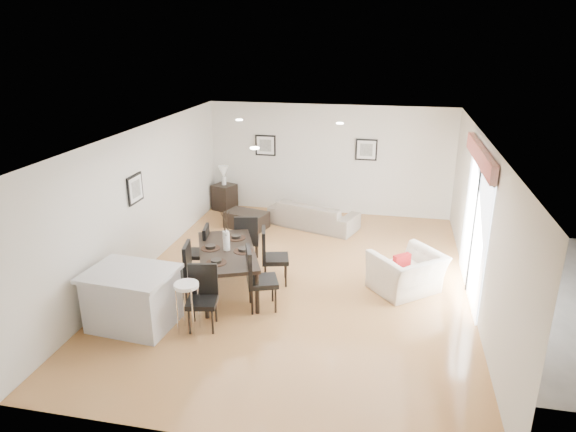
% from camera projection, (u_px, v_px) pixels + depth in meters
% --- Properties ---
extents(ground, '(8.00, 8.00, 0.00)m').
position_uv_depth(ground, '(299.00, 282.00, 9.39)').
color(ground, '#B6854A').
rests_on(ground, ground).
extents(wall_back, '(6.00, 0.04, 2.70)m').
position_uv_depth(wall_back, '(329.00, 160.00, 12.63)').
color(wall_back, silver).
rests_on(wall_back, ground).
extents(wall_front, '(6.00, 0.04, 2.70)m').
position_uv_depth(wall_front, '(227.00, 338.00, 5.25)').
color(wall_front, silver).
rests_on(wall_front, ground).
extents(wall_left, '(0.04, 8.00, 2.70)m').
position_uv_depth(wall_left, '(140.00, 201.00, 9.51)').
color(wall_left, silver).
rests_on(wall_left, ground).
extents(wall_right, '(0.04, 8.00, 2.70)m').
position_uv_depth(wall_right, '(480.00, 224.00, 8.36)').
color(wall_right, silver).
rests_on(wall_right, ground).
extents(ceiling, '(6.00, 8.00, 0.02)m').
position_uv_depth(ceiling, '(300.00, 135.00, 8.48)').
color(ceiling, white).
rests_on(ceiling, wall_back).
extents(sofa, '(2.21, 1.43, 0.60)m').
position_uv_depth(sofa, '(313.00, 214.00, 11.97)').
color(sofa, gray).
rests_on(sofa, ground).
extents(armchair, '(1.47, 1.46, 0.72)m').
position_uv_depth(armchair, '(407.00, 272.00, 8.93)').
color(armchair, '#F1E3D0').
rests_on(armchair, ground).
extents(dining_table, '(1.57, 2.08, 0.78)m').
position_uv_depth(dining_table, '(227.00, 254.00, 8.84)').
color(dining_table, black).
rests_on(dining_table, ground).
extents(dining_chair_wnear, '(0.54, 0.54, 1.02)m').
position_uv_depth(dining_chair_wnear, '(181.00, 269.00, 8.60)').
color(dining_chair_wnear, black).
rests_on(dining_chair_wnear, ground).
extents(dining_chair_wfar, '(0.51, 0.51, 0.98)m').
position_uv_depth(dining_chair_wfar, '(201.00, 248.00, 9.47)').
color(dining_chair_wfar, black).
rests_on(dining_chair_wfar, ground).
extents(dining_chair_enear, '(0.62, 0.62, 1.08)m').
position_uv_depth(dining_chair_enear, '(257.00, 275.00, 8.29)').
color(dining_chair_enear, black).
rests_on(dining_chair_enear, ground).
extents(dining_chair_efar, '(0.57, 0.57, 1.04)m').
position_uv_depth(dining_chair_efar, '(270.00, 253.00, 9.16)').
color(dining_chair_efar, black).
rests_on(dining_chair_efar, ground).
extents(dining_chair_head, '(0.52, 0.52, 0.99)m').
position_uv_depth(dining_chair_head, '(203.00, 293.00, 7.82)').
color(dining_chair_head, black).
rests_on(dining_chair_head, ground).
extents(dining_chair_foot, '(0.54, 0.54, 1.01)m').
position_uv_depth(dining_chair_foot, '(247.00, 237.00, 9.95)').
color(dining_chair_foot, black).
rests_on(dining_chair_foot, ground).
extents(vase, '(0.93, 1.42, 0.72)m').
position_uv_depth(vase, '(226.00, 234.00, 8.72)').
color(vase, white).
rests_on(vase, dining_table).
extents(coffee_table, '(1.07, 0.80, 0.38)m').
position_uv_depth(coffee_table, '(247.00, 220.00, 11.96)').
color(coffee_table, black).
rests_on(coffee_table, ground).
extents(side_table, '(0.64, 0.64, 0.66)m').
position_uv_depth(side_table, '(225.00, 197.00, 13.15)').
color(side_table, black).
rests_on(side_table, ground).
extents(table_lamp, '(0.25, 0.25, 0.49)m').
position_uv_depth(table_lamp, '(223.00, 173.00, 12.94)').
color(table_lamp, white).
rests_on(table_lamp, side_table).
extents(cushion, '(0.31, 0.28, 0.32)m').
position_uv_depth(cushion, '(402.00, 263.00, 8.78)').
color(cushion, maroon).
rests_on(cushion, armchair).
extents(kitchen_island, '(1.39, 1.12, 0.91)m').
position_uv_depth(kitchen_island, '(132.00, 298.00, 7.85)').
color(kitchen_island, '#BEBDC0').
rests_on(kitchen_island, ground).
extents(bar_stool, '(0.37, 0.37, 0.81)m').
position_uv_depth(bar_stool, '(187.00, 290.00, 7.60)').
color(bar_stool, white).
rests_on(bar_stool, ground).
extents(framed_print_back_left, '(0.52, 0.04, 0.52)m').
position_uv_depth(framed_print_back_left, '(266.00, 145.00, 12.80)').
color(framed_print_back_left, black).
rests_on(framed_print_back_left, wall_back).
extents(framed_print_back_right, '(0.52, 0.04, 0.52)m').
position_uv_depth(framed_print_back_right, '(366.00, 150.00, 12.32)').
color(framed_print_back_right, black).
rests_on(framed_print_back_right, wall_back).
extents(framed_print_left_wall, '(0.04, 0.52, 0.52)m').
position_uv_depth(framed_print_left_wall, '(135.00, 189.00, 9.22)').
color(framed_print_left_wall, black).
rests_on(framed_print_left_wall, wall_left).
extents(sliding_door, '(0.12, 2.70, 2.57)m').
position_uv_depth(sliding_door, '(477.00, 200.00, 8.54)').
color(sliding_door, white).
rests_on(sliding_door, wall_right).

